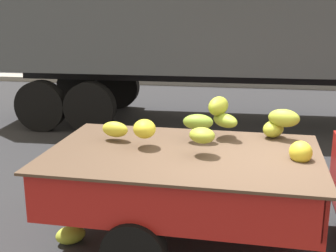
{
  "coord_description": "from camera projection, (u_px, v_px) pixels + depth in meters",
  "views": [
    {
      "loc": [
        -0.37,
        -4.73,
        2.66
      ],
      "look_at": [
        -1.2,
        0.33,
        1.27
      ],
      "focal_mm": 48.73,
      "sensor_mm": 36.0,
      "label": 1
    }
  ],
  "objects": [
    {
      "name": "semi_trailer",
      "position": [
        263.0,
        9.0,
        9.68
      ],
      "size": [
        12.05,
        2.82,
        3.95
      ],
      "rotation": [
        0.0,
        0.0,
        0.02
      ],
      "color": "#4C5156",
      "rests_on": "ground"
    },
    {
      "name": "fallen_banana_bunch_near_tailgate",
      "position": [
        71.0,
        235.0,
        5.2
      ],
      "size": [
        0.42,
        0.39,
        0.2
      ],
      "primitive_type": "ellipsoid",
      "rotation": [
        0.0,
        0.0,
        3.77
      ],
      "color": "#A3AF32",
      "rests_on": "ground"
    },
    {
      "name": "ground",
      "position": [
        268.0,
        246.0,
        5.15
      ],
      "size": [
        220.0,
        220.0,
        0.0
      ],
      "primitive_type": "plane",
      "color": "#28282B"
    },
    {
      "name": "curb_strip",
      "position": [
        253.0,
        84.0,
        15.0
      ],
      "size": [
        80.0,
        0.8,
        0.16
      ],
      "primitive_type": "cube",
      "color": "gray",
      "rests_on": "ground"
    }
  ]
}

